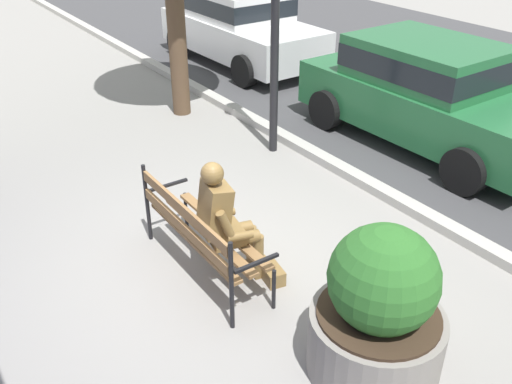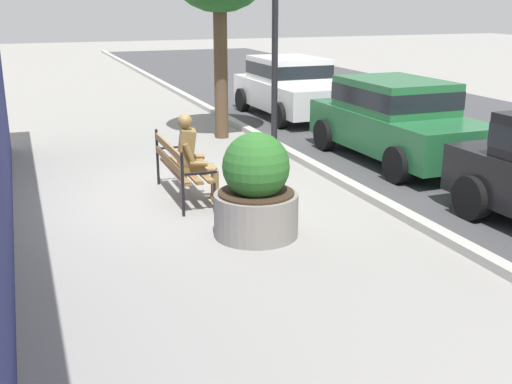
% 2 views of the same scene
% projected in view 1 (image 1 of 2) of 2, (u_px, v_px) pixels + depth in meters
% --- Properties ---
extents(ground_plane, '(80.00, 80.00, 0.00)m').
position_uv_depth(ground_plane, '(188.00, 275.00, 5.91)').
color(ground_plane, gray).
extents(curb_stone, '(60.00, 0.20, 0.12)m').
position_uv_depth(curb_stone, '(384.00, 192.00, 7.32)').
color(curb_stone, '#B2AFA8').
rests_on(curb_stone, ground).
extents(park_bench, '(1.81, 0.54, 0.95)m').
position_uv_depth(park_bench, '(198.00, 230.00, 5.68)').
color(park_bench, olive).
rests_on(park_bench, ground).
extents(bronze_statue_seated, '(0.74, 0.79, 1.37)m').
position_uv_depth(bronze_statue_seated, '(230.00, 225.00, 5.53)').
color(bronze_statue_seated, olive).
rests_on(bronze_statue_seated, ground).
extents(concrete_planter, '(1.11, 1.11, 1.39)m').
position_uv_depth(concrete_planter, '(379.00, 312.00, 4.52)').
color(concrete_planter, gray).
rests_on(concrete_planter, ground).
extents(parked_car_white, '(4.13, 1.97, 1.56)m').
position_uv_depth(parked_car_white, '(240.00, 24.00, 12.10)').
color(parked_car_white, silver).
rests_on(parked_car_white, ground).
extents(parked_car_green, '(4.13, 1.97, 1.56)m').
position_uv_depth(parked_car_green, '(428.00, 90.00, 8.44)').
color(parked_car_green, '#236638').
rests_on(parked_car_green, ground).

